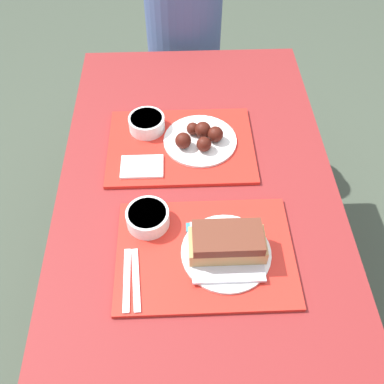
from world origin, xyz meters
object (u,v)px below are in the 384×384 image
at_px(bowl_coleslaw_near, 148,217).
at_px(wings_plate_far, 200,138).
at_px(bowl_coleslaw_far, 147,123).
at_px(person_seated_across, 184,21).
at_px(tray_far, 181,146).
at_px(tray_near, 205,253).
at_px(brisket_sandwich_plate, 227,246).

distance_m(bowl_coleslaw_near, wings_plate_far, 0.34).
bearing_deg(bowl_coleslaw_near, bowl_coleslaw_far, 92.01).
xyz_separation_m(wings_plate_far, person_seated_across, (-0.03, 0.74, -0.03)).
bearing_deg(tray_far, wings_plate_far, 6.49).
bearing_deg(tray_near, bowl_coleslaw_near, 146.86).
distance_m(tray_near, person_seated_across, 1.14).
distance_m(bowl_coleslaw_near, person_seated_across, 1.05).
relative_size(tray_near, bowl_coleslaw_far, 3.97).
height_order(tray_near, bowl_coleslaw_far, bowl_coleslaw_far).
relative_size(bowl_coleslaw_far, person_seated_across, 0.16).
height_order(tray_near, bowl_coleslaw_near, bowl_coleslaw_near).
distance_m(tray_far, bowl_coleslaw_far, 0.13).
xyz_separation_m(tray_near, wings_plate_far, (0.01, 0.39, 0.03)).
distance_m(bowl_coleslaw_near, brisket_sandwich_plate, 0.22).
bearing_deg(tray_near, bowl_coleslaw_far, 108.97).
height_order(bowl_coleslaw_near, bowl_coleslaw_far, same).
bearing_deg(wings_plate_far, tray_far, -173.51).
height_order(tray_far, bowl_coleslaw_far, bowl_coleslaw_far).
bearing_deg(bowl_coleslaw_far, person_seated_across, 78.73).
distance_m(brisket_sandwich_plate, wings_plate_far, 0.40).
relative_size(tray_far, bowl_coleslaw_far, 3.97).
bearing_deg(bowl_coleslaw_near, tray_near, -33.14).
height_order(bowl_coleslaw_far, person_seated_across, person_seated_across).
height_order(bowl_coleslaw_near, person_seated_across, person_seated_across).
bearing_deg(bowl_coleslaw_far, wings_plate_far, -22.41).
bearing_deg(bowl_coleslaw_far, brisket_sandwich_plate, -65.68).
bearing_deg(bowl_coleslaw_near, brisket_sandwich_plate, -27.01).
distance_m(bowl_coleslaw_near, bowl_coleslaw_far, 0.37).
bearing_deg(brisket_sandwich_plate, tray_near, 173.54).
bearing_deg(tray_near, person_seated_across, 91.29).
relative_size(tray_far, bowl_coleslaw_near, 3.97).
relative_size(tray_far, brisket_sandwich_plate, 1.98).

